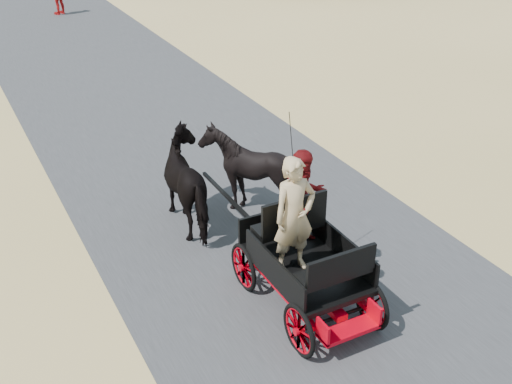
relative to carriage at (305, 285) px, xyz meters
name	(u,v)px	position (x,y,z in m)	size (l,w,h in m)	color
ground	(398,369)	(0.40, -1.80, -0.36)	(140.00, 140.00, 0.00)	tan
road	(398,369)	(0.40, -1.80, -0.35)	(6.00, 140.00, 0.01)	#38383A
carriage	(305,285)	(0.00, 0.00, 0.00)	(1.30, 2.40, 0.72)	black
horse_left	(193,183)	(-0.55, 3.00, 0.49)	(0.91, 2.01, 1.70)	black
horse_right	(247,170)	(0.55, 3.00, 0.49)	(1.37, 1.54, 1.70)	black
driver_man	(294,216)	(-0.20, 0.05, 1.26)	(0.66, 0.43, 1.80)	tan
passenger_woman	(304,198)	(0.30, 0.60, 1.15)	(0.77, 0.60, 1.58)	#660C0F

